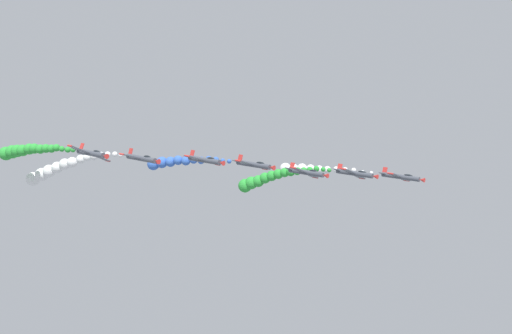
{
  "coord_description": "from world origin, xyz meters",
  "views": [
    {
      "loc": [
        80.29,
        69.49,
        98.64
      ],
      "look_at": [
        0.0,
        0.0,
        78.78
      ],
      "focal_mm": 35.45,
      "sensor_mm": 36.0,
      "label": 1
    }
  ],
  "objects_px": {
    "airplane_left_inner": "(355,173)",
    "airplane_lead": "(401,177)",
    "airplane_right_outer": "(205,160)",
    "airplane_high_slot": "(91,153)",
    "airplane_left_outer": "(254,165)",
    "airplane_right_inner": "(307,172)",
    "airplane_trailing": "(142,158)"
  },
  "relations": [
    {
      "from": "airplane_right_inner",
      "to": "airplane_high_slot",
      "type": "height_order",
      "value": "airplane_high_slot"
    },
    {
      "from": "airplane_right_outer",
      "to": "airplane_high_slot",
      "type": "relative_size",
      "value": 1.0
    },
    {
      "from": "airplane_right_inner",
      "to": "airplane_high_slot",
      "type": "bearing_deg",
      "value": -37.3
    },
    {
      "from": "airplane_left_outer",
      "to": "airplane_lead",
      "type": "bearing_deg",
      "value": 143.76
    },
    {
      "from": "airplane_lead",
      "to": "airplane_high_slot",
      "type": "relative_size",
      "value": 1.0
    },
    {
      "from": "airplane_right_inner",
      "to": "airplane_right_outer",
      "type": "distance_m",
      "value": 22.66
    },
    {
      "from": "airplane_lead",
      "to": "airplane_right_outer",
      "type": "distance_m",
      "value": 45.27
    },
    {
      "from": "airplane_lead",
      "to": "airplane_high_slot",
      "type": "xyz_separation_m",
      "value": [
        53.63,
        -41.29,
        7.63
      ]
    },
    {
      "from": "airplane_lead",
      "to": "airplane_right_outer",
      "type": "bearing_deg",
      "value": -37.83
    },
    {
      "from": "airplane_lead",
      "to": "airplane_left_inner",
      "type": "height_order",
      "value": "airplane_left_inner"
    },
    {
      "from": "airplane_right_outer",
      "to": "airplane_trailing",
      "type": "height_order",
      "value": "airplane_trailing"
    },
    {
      "from": "airplane_trailing",
      "to": "airplane_high_slot",
      "type": "height_order",
      "value": "airplane_high_slot"
    },
    {
      "from": "airplane_right_outer",
      "to": "airplane_right_inner",
      "type": "bearing_deg",
      "value": 142.54
    },
    {
      "from": "airplane_left_inner",
      "to": "airplane_right_inner",
      "type": "distance_m",
      "value": 11.31
    },
    {
      "from": "airplane_right_inner",
      "to": "airplane_left_outer",
      "type": "distance_m",
      "value": 12.32
    },
    {
      "from": "airplane_left_outer",
      "to": "airplane_trailing",
      "type": "height_order",
      "value": "airplane_trailing"
    },
    {
      "from": "airplane_lead",
      "to": "airplane_high_slot",
      "type": "distance_m",
      "value": 68.11
    },
    {
      "from": "airplane_left_inner",
      "to": "airplane_left_outer",
      "type": "relative_size",
      "value": 1.0
    },
    {
      "from": "airplane_trailing",
      "to": "airplane_high_slot",
      "type": "relative_size",
      "value": 1.0
    },
    {
      "from": "airplane_left_inner",
      "to": "airplane_lead",
      "type": "bearing_deg",
      "value": 142.63
    },
    {
      "from": "airplane_left_inner",
      "to": "airplane_left_outer",
      "type": "distance_m",
      "value": 23.54
    },
    {
      "from": "airplane_left_inner",
      "to": "airplane_trailing",
      "type": "xyz_separation_m",
      "value": [
        36.62,
        -28.81,
        4.91
      ]
    },
    {
      "from": "airplane_left_outer",
      "to": "airplane_trailing",
      "type": "bearing_deg",
      "value": -40.69
    },
    {
      "from": "airplane_lead",
      "to": "airplane_left_outer",
      "type": "distance_m",
      "value": 34.88
    },
    {
      "from": "airplane_right_inner",
      "to": "airplane_right_outer",
      "type": "xyz_separation_m",
      "value": [
        17.76,
        -13.61,
        3.54
      ]
    },
    {
      "from": "airplane_left_outer",
      "to": "airplane_high_slot",
      "type": "bearing_deg",
      "value": -39.01
    },
    {
      "from": "airplane_left_inner",
      "to": "airplane_high_slot",
      "type": "relative_size",
      "value": 1.0
    },
    {
      "from": "airplane_right_outer",
      "to": "airplane_left_inner",
      "type": "bearing_deg",
      "value": 142.02
    },
    {
      "from": "airplane_right_outer",
      "to": "airplane_trailing",
      "type": "bearing_deg",
      "value": -38.74
    },
    {
      "from": "airplane_trailing",
      "to": "airplane_high_slot",
      "type": "xyz_separation_m",
      "value": [
        8.05,
        -5.64,
        1.46
      ]
    },
    {
      "from": "airplane_right_inner",
      "to": "airplane_high_slot",
      "type": "relative_size",
      "value": 1.0
    },
    {
      "from": "airplane_left_outer",
      "to": "airplane_right_outer",
      "type": "distance_m",
      "value": 10.45
    }
  ]
}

